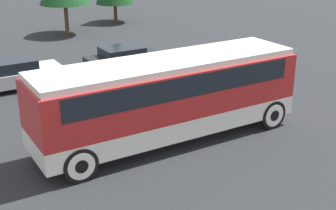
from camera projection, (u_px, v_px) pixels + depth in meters
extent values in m
plane|color=#26282B|center=(168.00, 140.00, 17.00)|extent=(120.00, 120.00, 0.00)
cube|color=silver|center=(168.00, 119.00, 16.70)|extent=(9.70, 2.47, 0.70)
cube|color=red|center=(168.00, 88.00, 16.28)|extent=(9.70, 2.47, 1.63)
cube|color=black|center=(168.00, 77.00, 16.14)|extent=(8.54, 2.51, 0.74)
cube|color=silver|center=(168.00, 62.00, 15.95)|extent=(9.51, 2.28, 0.22)
cube|color=red|center=(269.00, 74.00, 18.63)|extent=(0.36, 2.37, 1.87)
cylinder|color=black|center=(272.00, 114.00, 17.81)|extent=(1.12, 0.28, 1.12)
cylinder|color=silver|center=(272.00, 114.00, 17.81)|extent=(0.87, 0.30, 0.87)
cylinder|color=black|center=(272.00, 114.00, 17.81)|extent=(0.43, 0.32, 0.43)
cylinder|color=black|center=(235.00, 97.00, 19.61)|extent=(1.12, 0.28, 1.12)
cylinder|color=silver|center=(235.00, 97.00, 19.61)|extent=(0.87, 0.30, 0.87)
cylinder|color=black|center=(235.00, 97.00, 19.61)|extent=(0.43, 0.32, 0.43)
cylinder|color=black|center=(80.00, 165.00, 14.07)|extent=(1.12, 0.28, 1.12)
cylinder|color=silver|center=(80.00, 165.00, 14.07)|extent=(0.87, 0.30, 0.87)
cylinder|color=black|center=(80.00, 165.00, 14.07)|extent=(0.43, 0.32, 0.43)
cylinder|color=black|center=(56.00, 138.00, 15.87)|extent=(1.12, 0.28, 1.12)
cylinder|color=silver|center=(56.00, 138.00, 15.87)|extent=(0.87, 0.30, 0.87)
cylinder|color=black|center=(56.00, 138.00, 15.87)|extent=(0.43, 0.32, 0.43)
cube|color=black|center=(125.00, 61.00, 24.78)|extent=(4.05, 1.84, 0.63)
cube|color=black|center=(122.00, 51.00, 24.50)|extent=(2.10, 1.66, 0.47)
cylinder|color=black|center=(158.00, 65.00, 24.95)|extent=(0.66, 0.22, 0.66)
cylinder|color=black|center=(158.00, 65.00, 24.95)|extent=(0.25, 0.26, 0.25)
cylinder|color=black|center=(144.00, 58.00, 26.28)|extent=(0.66, 0.22, 0.66)
cylinder|color=black|center=(144.00, 58.00, 26.28)|extent=(0.25, 0.26, 0.25)
cylinder|color=black|center=(105.00, 74.00, 23.44)|extent=(0.66, 0.22, 0.66)
cylinder|color=black|center=(105.00, 74.00, 23.44)|extent=(0.25, 0.26, 0.25)
cylinder|color=black|center=(92.00, 66.00, 24.77)|extent=(0.66, 0.22, 0.66)
cylinder|color=black|center=(92.00, 66.00, 24.77)|extent=(0.25, 0.26, 0.25)
cube|color=#BCBCC1|center=(15.00, 77.00, 22.24)|extent=(4.46, 1.89, 0.63)
cube|color=black|center=(10.00, 65.00, 21.95)|extent=(2.32, 1.70, 0.53)
cylinder|color=black|center=(57.00, 80.00, 22.50)|extent=(0.66, 0.22, 0.66)
cylinder|color=black|center=(57.00, 80.00, 22.50)|extent=(0.25, 0.26, 0.25)
cylinder|color=black|center=(46.00, 71.00, 23.86)|extent=(0.66, 0.22, 0.66)
cylinder|color=black|center=(46.00, 71.00, 23.86)|extent=(0.25, 0.26, 0.25)
cylinder|color=brown|center=(116.00, 13.00, 37.37)|extent=(0.28, 0.28, 1.49)
cylinder|color=brown|center=(67.00, 19.00, 33.13)|extent=(0.28, 0.28, 2.15)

